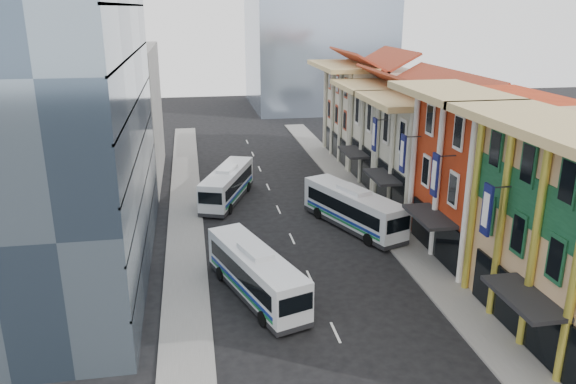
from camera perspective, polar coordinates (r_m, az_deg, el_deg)
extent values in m
cube|color=slate|center=(47.75, 10.52, -3.92)|extent=(3.00, 90.00, 0.15)
cube|color=slate|center=(44.98, -10.35, -5.33)|extent=(3.00, 90.00, 0.15)
cube|color=#B03213|center=(43.86, 19.98, 1.46)|extent=(8.00, 10.00, 12.00)
cube|color=beige|center=(52.24, 14.82, 3.41)|extent=(8.00, 9.00, 10.00)
cube|color=beige|center=(60.28, 11.33, 5.60)|extent=(8.00, 9.00, 10.00)
cube|color=beige|center=(69.87, 8.29, 7.90)|extent=(8.00, 12.00, 11.00)
cube|color=#3E4F62|center=(39.55, -24.32, 12.56)|extent=(12.00, 26.00, 30.00)
cube|color=gray|center=(62.83, -17.65, 7.47)|extent=(10.00, 18.00, 14.00)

